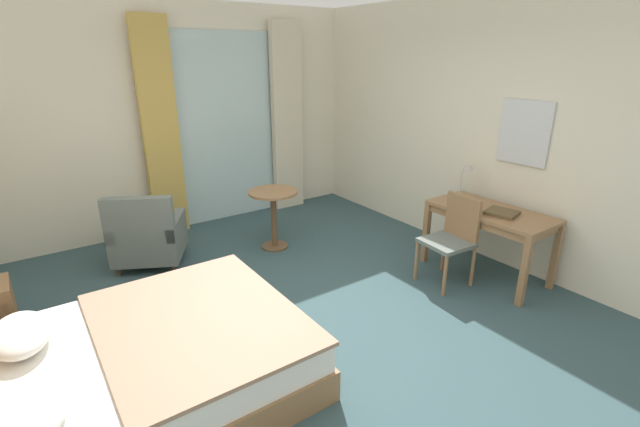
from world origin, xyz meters
TOP-DOWN VIEW (x-y plane):
  - ground at (0.00, 0.00)m, footprint 5.63×6.46m
  - wall_back at (0.00, 2.97)m, footprint 5.23×0.12m
  - wall_right at (2.56, 0.00)m, footprint 0.12×6.06m
  - balcony_glass_door at (0.66, 2.89)m, footprint 1.37×0.02m
  - curtain_panel_left at (-0.24, 2.79)m, footprint 0.43×0.10m
  - curtain_panel_right at (1.57, 2.79)m, footprint 0.47×0.10m
  - bed at (-1.34, -0.10)m, footprint 2.02×1.66m
  - writing_desk at (2.09, -0.33)m, footprint 0.63×1.23m
  - desk_chair at (1.67, -0.21)m, footprint 0.46×0.47m
  - desk_lamp at (2.20, 0.11)m, footprint 0.30×0.19m
  - closed_book at (2.06, -0.47)m, footprint 0.32×0.34m
  - armchair_by_window at (-0.75, 1.93)m, footprint 0.94×0.94m
  - round_cafe_table at (0.61, 1.56)m, footprint 0.58×0.58m
  - wall_mirror at (2.48, -0.33)m, footprint 0.02×0.53m

SIDE VIEW (x-z plane):
  - ground at x=0.00m, z-range -0.10..0.00m
  - bed at x=-1.34m, z-range -0.24..0.75m
  - armchair_by_window at x=-0.75m, z-range -0.09..0.77m
  - desk_chair at x=1.67m, z-range 0.06..0.96m
  - round_cafe_table at x=0.61m, z-range 0.16..0.87m
  - writing_desk at x=2.09m, z-range 0.27..1.00m
  - closed_book at x=2.06m, z-range 0.73..0.76m
  - desk_lamp at x=2.20m, z-range 0.77..1.19m
  - balcony_glass_door at x=0.66m, z-range 0.00..2.50m
  - curtain_panel_left at x=-0.24m, z-range 0.00..2.66m
  - curtain_panel_right at x=1.57m, z-range 0.00..2.66m
  - wall_back at x=0.00m, z-range 0.00..2.85m
  - wall_right at x=2.56m, z-range 0.00..2.85m
  - wall_mirror at x=2.48m, z-range 1.15..1.79m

